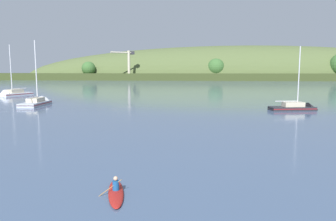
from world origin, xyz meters
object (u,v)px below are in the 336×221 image
sailboat_far_left (38,103)px  sailboat_midwater_white (298,109)px  sailboat_near_mooring (11,95)px  canoe_with_paddler (116,192)px  dockside_crane (128,66)px

sailboat_far_left → sailboat_midwater_white: bearing=-99.0°
sailboat_near_mooring → canoe_with_paddler: (39.75, -59.07, -0.18)m
sailboat_midwater_white → sailboat_far_left: 43.90m
sailboat_midwater_white → sailboat_near_mooring: bearing=149.2°
sailboat_far_left → canoe_with_paddler: (23.47, -39.70, -0.15)m
sailboat_near_mooring → sailboat_far_left: sailboat_near_mooring is taller
sailboat_far_left → canoe_with_paddler: bearing=-152.3°
dockside_crane → sailboat_near_mooring: size_ratio=1.38×
sailboat_midwater_white → sailboat_far_left: size_ratio=0.85×
sailboat_near_mooring → sailboat_far_left: (16.28, -19.37, -0.03)m
sailboat_midwater_white → sailboat_far_left: (-43.64, 4.70, 0.03)m
sailboat_near_mooring → canoe_with_paddler: bearing=54.2°
dockside_crane → canoe_with_paddler: dockside_crane is taller
sailboat_near_mooring → dockside_crane: bearing=-161.5°
dockside_crane → sailboat_far_left: 147.04m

